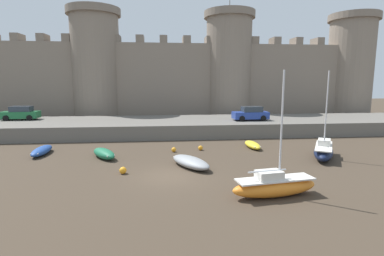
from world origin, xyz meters
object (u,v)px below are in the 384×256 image
at_px(rowboat_foreground_right, 253,145).
at_px(car_quay_east, 21,113).
at_px(car_quay_centre_east, 251,114).
at_px(mooring_buoy_off_centre, 123,170).
at_px(rowboat_foreground_left, 104,153).
at_px(rowboat_midflat_left, 42,151).
at_px(rowboat_near_channel_left, 190,162).
at_px(sailboat_midflat_centre, 324,151).
at_px(mooring_buoy_near_channel, 200,148).
at_px(sailboat_foreground_centre, 274,186).
at_px(mooring_buoy_near_shore, 174,150).

distance_m(rowboat_foreground_right, car_quay_east, 27.28).
height_order(car_quay_centre_east, car_quay_east, same).
distance_m(mooring_buoy_off_centre, car_quay_east, 22.62).
relative_size(rowboat_foreground_left, rowboat_midflat_left, 0.94).
bearing_deg(rowboat_foreground_left, car_quay_centre_east, 33.94).
relative_size(mooring_buoy_off_centre, car_quay_centre_east, 0.11).
relative_size(rowboat_midflat_left, rowboat_foreground_right, 1.16).
height_order(rowboat_near_channel_left, car_quay_east, car_quay_east).
xyz_separation_m(rowboat_near_channel_left, car_quay_centre_east, (8.38, 13.33, 1.93)).
relative_size(rowboat_midflat_left, sailboat_midflat_centre, 0.52).
height_order(sailboat_midflat_centre, car_quay_east, sailboat_midflat_centre).
xyz_separation_m(rowboat_foreground_right, mooring_buoy_off_centre, (-10.90, -6.71, -0.07)).
xyz_separation_m(sailboat_midflat_centre, mooring_buoy_near_channel, (-9.39, 3.75, -0.41)).
bearing_deg(sailboat_midflat_centre, rowboat_near_channel_left, -172.53).
distance_m(sailboat_midflat_centre, sailboat_foreground_centre, 10.03).
relative_size(rowboat_midflat_left, sailboat_foreground_centre, 0.54).
xyz_separation_m(sailboat_midflat_centre, car_quay_east, (-29.42, 15.10, 1.70)).
bearing_deg(mooring_buoy_off_centre, rowboat_near_channel_left, 13.52).
distance_m(rowboat_near_channel_left, mooring_buoy_near_shore, 4.85).
relative_size(rowboat_foreground_left, car_quay_centre_east, 0.81).
bearing_deg(sailboat_foreground_centre, car_quay_east, 135.18).
bearing_deg(mooring_buoy_off_centre, car_quay_east, 128.51).
relative_size(rowboat_foreground_right, mooring_buoy_near_channel, 7.38).
distance_m(mooring_buoy_near_channel, car_quay_centre_east, 10.95).
bearing_deg(sailboat_midflat_centre, mooring_buoy_near_shore, 164.21).
relative_size(car_quay_centre_east, car_quay_east, 1.00).
bearing_deg(rowboat_near_channel_left, mooring_buoy_near_channel, 74.87).
height_order(rowboat_near_channel_left, rowboat_midflat_left, rowboat_near_channel_left).
relative_size(sailboat_foreground_centre, car_quay_east, 1.60).
height_order(rowboat_near_channel_left, mooring_buoy_near_channel, rowboat_near_channel_left).
xyz_separation_m(rowboat_near_channel_left, rowboat_foreground_right, (6.28, 5.60, -0.09)).
bearing_deg(mooring_buoy_near_channel, rowboat_foreground_left, -166.47).
height_order(sailboat_midflat_centre, rowboat_foreground_right, sailboat_midflat_centre).
xyz_separation_m(sailboat_midflat_centre, mooring_buoy_near_shore, (-11.78, 3.33, -0.41)).
relative_size(sailboat_foreground_centre, car_quay_centre_east, 1.60).
bearing_deg(car_quay_east, rowboat_near_channel_left, -41.54).
bearing_deg(mooring_buoy_near_shore, rowboat_foreground_right, 6.72).
relative_size(rowboat_near_channel_left, sailboat_foreground_centre, 0.63).
relative_size(rowboat_near_channel_left, rowboat_midflat_left, 1.17).
distance_m(sailboat_foreground_centre, car_quay_east, 31.86).
xyz_separation_m(sailboat_foreground_centre, mooring_buoy_off_centre, (-8.53, 4.80, -0.36)).
xyz_separation_m(mooring_buoy_near_shore, mooring_buoy_off_centre, (-3.61, -5.85, 0.03)).
distance_m(rowboat_foreground_left, car_quay_centre_east, 18.19).
xyz_separation_m(rowboat_midflat_left, mooring_buoy_near_shore, (11.04, -0.20, -0.14)).
distance_m(rowboat_midflat_left, sailboat_midflat_centre, 23.09).
relative_size(mooring_buoy_off_centre, car_quay_east, 0.11).
bearing_deg(sailboat_midflat_centre, rowboat_foreground_left, 174.04).
distance_m(rowboat_near_channel_left, mooring_buoy_near_channel, 5.35).
bearing_deg(rowboat_near_channel_left, car_quay_centre_east, 57.84).
bearing_deg(rowboat_foreground_left, rowboat_near_channel_left, -25.98).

